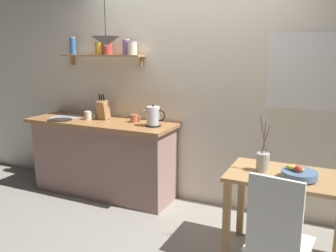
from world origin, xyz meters
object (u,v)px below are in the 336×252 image
at_px(dining_table, 286,191).
at_px(knife_block, 103,109).
at_px(twig_vase, 263,162).
at_px(coffee_mug_by_sink, 89,115).
at_px(coffee_mug_spare, 135,118).
at_px(electric_kettle, 153,117).
at_px(fruit_bowl, 299,174).
at_px(pendant_lamp, 106,41).
at_px(dining_chair_near, 277,239).

bearing_deg(dining_table, knife_block, 165.25).
xyz_separation_m(twig_vase, coffee_mug_by_sink, (-2.15, 0.51, 0.13)).
distance_m(dining_table, twig_vase, 0.30).
bearing_deg(coffee_mug_spare, twig_vase, -21.00).
bearing_deg(coffee_mug_spare, electric_kettle, -19.64).
bearing_deg(fruit_bowl, knife_block, 164.14).
distance_m(coffee_mug_by_sink, pendant_lamp, 0.95).
bearing_deg(pendant_lamp, knife_block, 136.19).
distance_m(dining_chair_near, coffee_mug_spare, 2.24).
distance_m(dining_chair_near, coffee_mug_by_sink, 2.69).
bearing_deg(electric_kettle, dining_table, -18.50).
height_order(coffee_mug_by_sink, coffee_mug_spare, coffee_mug_by_sink).
bearing_deg(coffee_mug_spare, dining_chair_near, -35.16).
relative_size(dining_chair_near, electric_kettle, 3.86).
relative_size(dining_chair_near, coffee_mug_spare, 7.71).
relative_size(fruit_bowl, knife_block, 0.88).
bearing_deg(knife_block, dining_table, -14.75).
relative_size(coffee_mug_by_sink, pendant_lamp, 0.26).
bearing_deg(electric_kettle, dining_chair_near, -37.75).
distance_m(dining_chair_near, twig_vase, 0.76).
height_order(dining_chair_near, coffee_mug_by_sink, coffee_mug_by_sink).
bearing_deg(coffee_mug_spare, dining_table, -18.69).
distance_m(dining_chair_near, fruit_bowl, 0.65).
xyz_separation_m(dining_table, knife_block, (-2.19, 0.58, 0.43)).
bearing_deg(knife_block, pendant_lamp, -43.81).
bearing_deg(pendant_lamp, twig_vase, -11.75).
xyz_separation_m(twig_vase, pendant_lamp, (-1.77, 0.37, 0.99)).
height_order(electric_kettle, pendant_lamp, pendant_lamp).
bearing_deg(coffee_mug_spare, coffee_mug_by_sink, -170.89).
bearing_deg(coffee_mug_by_sink, dining_chair_near, -26.26).
relative_size(coffee_mug_spare, pendant_lamp, 0.24).
relative_size(dining_table, fruit_bowl, 3.45).
height_order(dining_table, coffee_mug_by_sink, coffee_mug_by_sink).
height_order(knife_block, pendant_lamp, pendant_lamp).
relative_size(dining_table, coffee_mug_spare, 7.29).
bearing_deg(fruit_bowl, coffee_mug_spare, 160.19).
xyz_separation_m(electric_kettle, pendant_lamp, (-0.50, -0.13, 0.80)).
bearing_deg(coffee_mug_spare, fruit_bowl, -19.81).
bearing_deg(coffee_mug_spare, pendant_lamp, -129.97).
distance_m(fruit_bowl, twig_vase, 0.30).
height_order(dining_table, fruit_bowl, fruit_bowl).
bearing_deg(dining_chair_near, pendant_lamp, 152.66).
height_order(dining_chair_near, twig_vase, twig_vase).
distance_m(fruit_bowl, pendant_lamp, 2.34).
bearing_deg(twig_vase, dining_table, 1.08).
xyz_separation_m(fruit_bowl, knife_block, (-2.28, 0.65, 0.25)).
distance_m(twig_vase, coffee_mug_by_sink, 2.21).
height_order(dining_table, electric_kettle, electric_kettle).
relative_size(dining_table, knife_block, 3.03).
distance_m(twig_vase, electric_kettle, 1.38).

